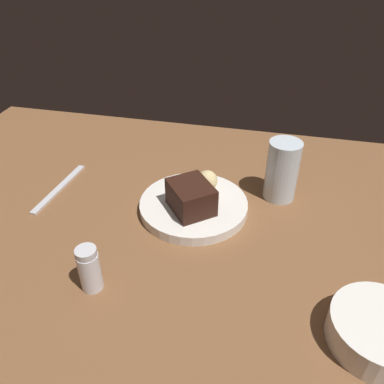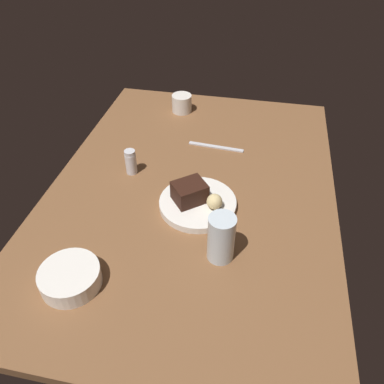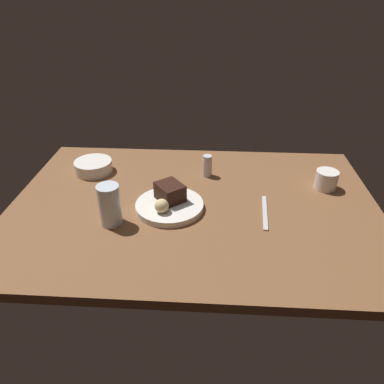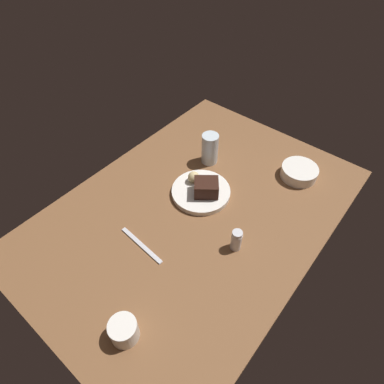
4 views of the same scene
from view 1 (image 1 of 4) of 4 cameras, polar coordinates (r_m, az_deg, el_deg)
dining_table at (r=79.43cm, az=-5.68°, el=-4.11°), size 120.00×84.00×3.00cm
dessert_plate at (r=78.62cm, az=0.24°, el=-2.03°), size 21.72×21.72×2.05cm
chocolate_cake_slice at (r=74.50cm, az=-0.15°, el=-0.75°), size 11.03×11.25×5.63cm
bread_roll at (r=80.40cm, az=2.23°, el=1.68°), size 4.33×4.33×4.33cm
salt_shaker at (r=63.67cm, az=-14.79°, el=-10.83°), size 3.49×3.49×8.09cm
water_glass at (r=81.62cm, az=13.05°, el=3.09°), size 6.64×6.64×12.83cm
side_bowl at (r=62.28cm, az=25.76°, el=-17.90°), size 13.95×13.95×4.47cm
butter_knife at (r=89.85cm, az=-18.84°, el=0.54°), size 2.87×19.05×0.50cm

